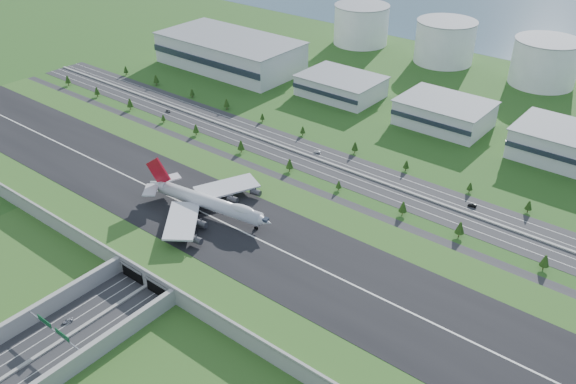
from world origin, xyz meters
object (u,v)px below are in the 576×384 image
Objects in this scene: boeing_747 at (208,202)px; car_2 at (127,323)px; fuel_tank_a at (361,25)px; car_4 at (168,111)px; car_7 at (317,152)px; car_5 at (472,205)px; car_0 at (68,321)px.

boeing_747 reaches higher than car_2.
fuel_tank_a is 11.47× the size of car_4.
car_4 is 122.48m from car_7.
car_4 is (-127.01, 85.28, -13.80)m from boeing_747.
boeing_747 reaches higher than car_4.
car_4 is 224.82m from car_5.
boeing_747 is at bearing -70.69° from fuel_tank_a.
car_4 reaches higher than car_7.
car_0 is 209.95m from car_5.
fuel_tank_a is 224.50m from car_4.
car_0 is 0.93× the size of car_7.
boeing_747 is 16.10× the size of car_7.
car_2 is 1.13× the size of car_4.
car_2 is at bearing -122.07° from car_4.
fuel_tank_a is at bearing -144.58° from car_5.
boeing_747 is at bearing 107.66° from car_0.
boeing_747 reaches higher than car_0.
car_5 is (224.22, 16.32, 0.02)m from car_4.
car_5 is at bearing -45.21° from fuel_tank_a.
car_2 is 188.59m from car_5.
car_4 is (-151.31, 157.61, 0.06)m from car_2.
car_5 is 0.98× the size of car_7.
boeing_747 is (108.05, -308.36, -2.83)m from fuel_tank_a.
car_0 is at bearing -16.47° from car_7.
car_4 is (-18.96, -223.08, -16.64)m from fuel_tank_a.
boeing_747 reaches higher than car_5.
fuel_tank_a is 403.38m from car_2.
fuel_tank_a reaches higher than car_0.
fuel_tank_a reaches higher than car_7.
car_4 is (-131.48, 172.03, -0.01)m from car_0.
car_7 is (-29.78, 172.81, 0.00)m from car_2.
car_0 is at bearing -95.06° from boeing_747.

